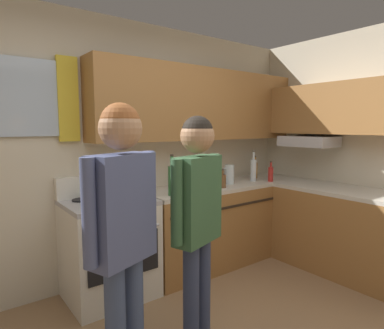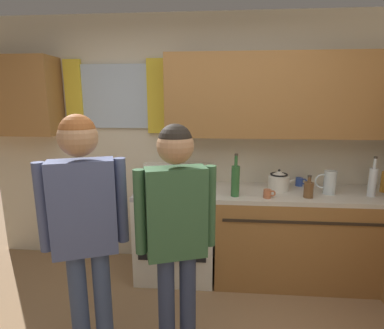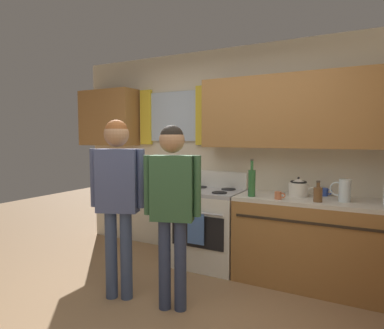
% 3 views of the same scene
% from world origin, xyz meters
% --- Properties ---
extents(back_wall_unit, '(4.60, 0.42, 2.60)m').
position_xyz_m(back_wall_unit, '(0.11, 1.81, 1.51)').
color(back_wall_unit, beige).
rests_on(back_wall_unit, ground).
extents(stove_oven, '(0.75, 0.67, 1.10)m').
position_xyz_m(stove_oven, '(-0.21, 1.54, 0.47)').
color(stove_oven, silver).
rests_on(stove_oven, ground).
extents(bottle_wine_green, '(0.08, 0.08, 0.39)m').
position_xyz_m(bottle_wine_green, '(0.36, 1.37, 1.05)').
color(bottle_wine_green, '#2D6633').
rests_on(bottle_wine_green, kitchen_counter_run).
extents(bottle_squat_brown, '(0.08, 0.08, 0.21)m').
position_xyz_m(bottle_squat_brown, '(1.02, 1.38, 0.98)').
color(bottle_squat_brown, brown).
rests_on(bottle_squat_brown, kitchen_counter_run).
extents(bottle_tall_clear, '(0.07, 0.07, 0.37)m').
position_xyz_m(bottle_tall_clear, '(1.60, 1.47, 1.04)').
color(bottle_tall_clear, silver).
rests_on(bottle_tall_clear, kitchen_counter_run).
extents(cup_terracotta, '(0.11, 0.07, 0.08)m').
position_xyz_m(cup_terracotta, '(0.65, 1.33, 0.94)').
color(cup_terracotta, '#B76642').
rests_on(cup_terracotta, kitchen_counter_run).
extents(mug_cobalt_blue, '(0.11, 0.07, 0.08)m').
position_xyz_m(mug_cobalt_blue, '(1.04, 1.76, 0.94)').
color(mug_cobalt_blue, '#2D479E').
rests_on(mug_cobalt_blue, kitchen_counter_run).
extents(stovetop_kettle, '(0.27, 0.20, 0.21)m').
position_xyz_m(stovetop_kettle, '(0.80, 1.60, 1.00)').
color(stovetop_kettle, silver).
rests_on(stovetop_kettle, kitchen_counter_run).
extents(water_pitcher, '(0.19, 0.11, 0.22)m').
position_xyz_m(water_pitcher, '(1.24, 1.51, 1.01)').
color(water_pitcher, silver).
rests_on(water_pitcher, kitchen_counter_run).
extents(adult_left, '(0.49, 0.29, 1.68)m').
position_xyz_m(adult_left, '(-0.61, 0.39, 1.06)').
color(adult_left, '#38476B').
rests_on(adult_left, ground).
extents(adult_in_plaid, '(0.48, 0.26, 1.63)m').
position_xyz_m(adult_in_plaid, '(-0.06, 0.45, 1.02)').
color(adult_in_plaid, '#2D3856').
rests_on(adult_in_plaid, ground).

